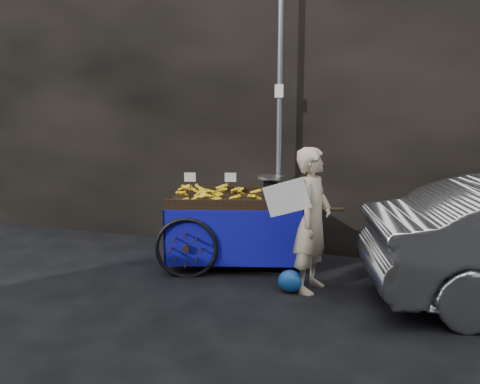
% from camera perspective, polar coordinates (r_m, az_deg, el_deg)
% --- Properties ---
extents(ground, '(80.00, 80.00, 0.00)m').
position_cam_1_polar(ground, '(5.94, -1.37, -11.22)').
color(ground, black).
rests_on(ground, ground).
extents(building_wall, '(13.50, 2.00, 5.00)m').
position_cam_1_polar(building_wall, '(7.94, 7.85, 12.54)').
color(building_wall, black).
rests_on(building_wall, ground).
extents(street_pole, '(0.12, 0.10, 4.00)m').
position_cam_1_polar(street_pole, '(6.69, 4.84, 8.80)').
color(street_pole, slate).
rests_on(street_pole, ground).
extents(banana_cart, '(2.66, 1.75, 1.33)m').
position_cam_1_polar(banana_cart, '(6.52, -1.12, -1.70)').
color(banana_cart, black).
rests_on(banana_cart, ground).
extents(vendor, '(0.82, 0.70, 1.73)m').
position_cam_1_polar(vendor, '(5.59, 8.81, -3.42)').
color(vendor, tan).
rests_on(vendor, ground).
extents(plastic_bag, '(0.30, 0.24, 0.27)m').
position_cam_1_polar(plastic_bag, '(5.71, 6.16, -10.75)').
color(plastic_bag, '#1750B0').
rests_on(plastic_bag, ground).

